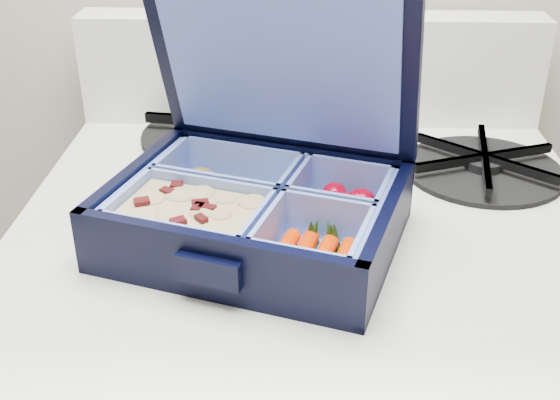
# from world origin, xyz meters

# --- Properties ---
(bento_box) EXTENTS (0.28, 0.25, 0.06)m
(bento_box) POSITION_xyz_m (0.22, 1.66, 0.85)
(bento_box) COLOR black
(bento_box) RESTS_ON stove
(burner_grate) EXTENTS (0.21, 0.21, 0.02)m
(burner_grate) POSITION_xyz_m (0.45, 1.81, 0.83)
(burner_grate) COLOR black
(burner_grate) RESTS_ON stove
(burner_grate_rear) EXTENTS (0.21, 0.21, 0.02)m
(burner_grate_rear) POSITION_xyz_m (0.17, 1.89, 0.83)
(burner_grate_rear) COLOR black
(burner_grate_rear) RESTS_ON stove
(fork) EXTENTS (0.12, 0.19, 0.01)m
(fork) POSITION_xyz_m (0.30, 1.78, 0.82)
(fork) COLOR #ACABBB
(fork) RESTS_ON stove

